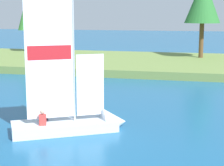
% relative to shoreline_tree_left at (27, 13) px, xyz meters
% --- Properties ---
extents(shore_bank, '(80.00, 14.41, 0.61)m').
position_rel_shoreline_tree_left_xyz_m(shore_bank, '(15.10, -4.23, -4.56)').
color(shore_bank, olive).
rests_on(shore_bank, ground).
extents(shoreline_tree_left, '(2.10, 2.10, 6.19)m').
position_rel_shoreline_tree_left_xyz_m(shoreline_tree_left, '(0.00, 0.00, 0.00)').
color(shoreline_tree_left, brown).
rests_on(shoreline_tree_left, shore_bank).
extents(shoreline_tree_midleft, '(3.39, 3.39, 7.71)m').
position_rel_shoreline_tree_left_xyz_m(shoreline_tree_midleft, '(18.79, -1.30, 1.22)').
color(shoreline_tree_midleft, brown).
rests_on(shoreline_tree_midleft, shore_bank).
extents(sailboat, '(5.00, 3.72, 6.27)m').
position_rel_shoreline_tree_left_xyz_m(sailboat, '(14.12, -24.67, -4.42)').
color(sailboat, silver).
rests_on(sailboat, ground).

